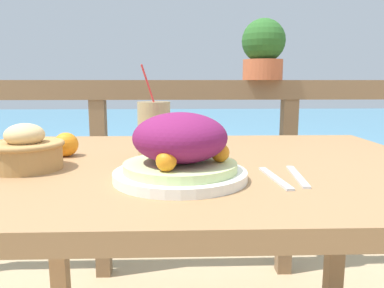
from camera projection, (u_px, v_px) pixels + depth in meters
The scene contains 10 objects.
patio_table at pixel (207, 195), 0.99m from camera, with size 1.19×0.92×0.76m.
railing_fence at pixel (194, 137), 1.79m from camera, with size 2.80×0.08×0.97m.
sea_backdrop at pixel (186, 143), 4.33m from camera, with size 12.00×4.00×0.51m.
salad_plate at pixel (180, 151), 0.78m from camera, with size 0.28×0.28×0.14m.
drink_glass at pixel (154, 131), 0.99m from camera, with size 0.09×0.09×0.25m.
bread_basket at pixel (26, 151), 0.88m from camera, with size 0.18×0.18×0.11m.
potted_plant at pixel (263, 49), 1.73m from camera, with size 0.20×0.20×0.28m.
fork at pixel (275, 178), 0.80m from camera, with size 0.03×0.18×0.00m.
knife at pixel (297, 176), 0.81m from camera, with size 0.03×0.18×0.00m.
orange_near_basket at pixel (66, 144), 1.04m from camera, with size 0.07×0.07×0.07m.
Camera 1 is at (-0.07, -0.96, 0.96)m, focal length 35.00 mm.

